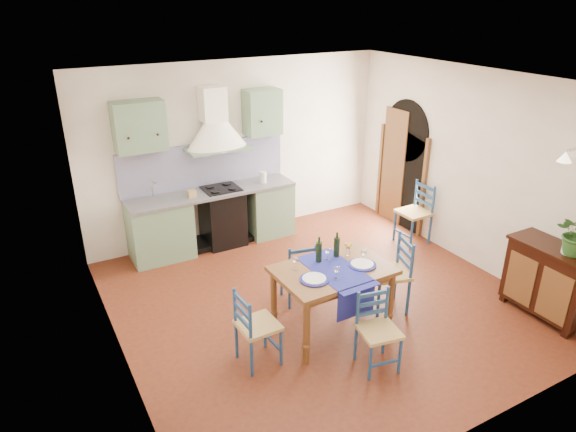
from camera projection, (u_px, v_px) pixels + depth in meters
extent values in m
plane|color=#4C1910|center=(321.00, 300.00, 6.71)|extent=(5.00, 5.00, 0.00)
cube|color=silver|center=(238.00, 150.00, 8.15)|extent=(5.00, 0.04, 2.80)
cube|color=slate|center=(160.00, 231.00, 7.64)|extent=(0.90, 0.60, 0.88)
cube|color=slate|center=(268.00, 208.00, 8.44)|extent=(0.70, 0.60, 0.88)
cube|color=black|center=(223.00, 217.00, 8.08)|extent=(0.60, 0.58, 0.88)
cube|color=slate|center=(212.00, 192.00, 7.83)|extent=(2.60, 0.64, 0.04)
cube|color=silver|center=(157.00, 202.00, 7.46)|extent=(0.45, 0.40, 0.03)
cylinder|color=silver|center=(153.00, 189.00, 7.54)|extent=(0.02, 0.02, 0.26)
cube|color=black|center=(221.00, 189.00, 7.89)|extent=(0.55, 0.48, 0.02)
cube|color=black|center=(214.00, 241.00, 8.22)|extent=(2.60, 0.50, 0.08)
cube|color=#0A0950|center=(204.00, 165.00, 7.91)|extent=(2.65, 0.05, 0.68)
cube|color=slate|center=(139.00, 126.00, 7.07)|extent=(0.70, 0.34, 0.70)
cube|color=slate|center=(262.00, 112.00, 7.92)|extent=(0.55, 0.34, 0.70)
cone|color=white|center=(217.00, 135.00, 7.61)|extent=(0.96, 0.96, 0.40)
cube|color=white|center=(213.00, 104.00, 7.50)|extent=(0.36, 0.30, 0.50)
cube|color=silver|center=(472.00, 169.00, 7.26)|extent=(0.04, 5.00, 2.80)
cube|color=black|center=(402.00, 179.00, 8.61)|extent=(0.03, 1.00, 1.65)
cylinder|color=black|center=(407.00, 131.00, 8.28)|extent=(0.03, 1.00, 1.00)
cube|color=brown|center=(423.00, 189.00, 8.16)|extent=(0.06, 0.06, 1.65)
cube|color=brown|center=(381.00, 170.00, 9.03)|extent=(0.06, 0.06, 1.65)
cube|color=brown|center=(394.00, 167.00, 8.71)|extent=(0.04, 0.55, 1.96)
cylinder|color=silver|center=(572.00, 150.00, 5.85)|extent=(0.15, 0.04, 0.04)
cone|color=#FFEDC6|center=(565.00, 157.00, 5.83)|extent=(0.16, 0.16, 0.12)
cube|color=silver|center=(109.00, 247.00, 5.03)|extent=(0.04, 5.00, 2.80)
cube|color=white|center=(327.00, 82.00, 5.59)|extent=(5.00, 5.00, 0.01)
cube|color=brown|center=(333.00, 271.00, 5.81)|extent=(1.32, 0.89, 0.05)
cube|color=brown|center=(333.00, 276.00, 5.84)|extent=(1.19, 0.76, 0.08)
cylinder|color=brown|center=(306.00, 333.00, 5.43)|extent=(0.08, 0.08, 0.78)
cylinder|color=brown|center=(274.00, 301.00, 6.00)|extent=(0.08, 0.08, 0.78)
cylinder|color=brown|center=(390.00, 303.00, 5.96)|extent=(0.08, 0.08, 0.78)
cylinder|color=brown|center=(353.00, 276.00, 6.53)|extent=(0.08, 0.08, 0.78)
cube|color=navy|center=(336.00, 270.00, 5.76)|extent=(0.51, 0.99, 0.01)
cube|color=navy|center=(356.00, 301.00, 5.52)|extent=(0.49, 0.02, 0.38)
cylinder|color=navy|center=(314.00, 279.00, 5.56)|extent=(0.33, 0.33, 0.01)
cylinder|color=silver|center=(314.00, 278.00, 5.56)|extent=(0.26, 0.26, 0.01)
cylinder|color=navy|center=(362.00, 265.00, 5.86)|extent=(0.33, 0.33, 0.01)
cylinder|color=silver|center=(362.00, 264.00, 5.86)|extent=(0.26, 0.26, 0.01)
cylinder|color=black|center=(319.00, 250.00, 5.89)|extent=(0.07, 0.07, 0.32)
cylinder|color=black|center=(337.00, 245.00, 6.00)|extent=(0.07, 0.07, 0.32)
cylinder|color=white|center=(348.00, 252.00, 6.06)|extent=(0.05, 0.05, 0.10)
sphere|color=gold|center=(348.00, 245.00, 6.02)|extent=(0.10, 0.10, 0.10)
cylinder|color=navy|center=(370.00, 363.00, 5.24)|extent=(0.03, 0.03, 0.44)
cylinder|color=navy|center=(357.00, 327.00, 5.46)|extent=(0.03, 0.03, 0.86)
cylinder|color=navy|center=(400.00, 356.00, 5.34)|extent=(0.03, 0.03, 0.44)
cylinder|color=navy|center=(385.00, 321.00, 5.56)|extent=(0.03, 0.03, 0.86)
cube|color=tan|center=(379.00, 331.00, 5.35)|extent=(0.47, 0.47, 0.04)
cube|color=navy|center=(372.00, 312.00, 5.45)|extent=(0.36, 0.09, 0.04)
cube|color=navy|center=(373.00, 303.00, 5.40)|extent=(0.36, 0.09, 0.04)
cube|color=navy|center=(373.00, 294.00, 5.36)|extent=(0.36, 0.09, 0.04)
cube|color=navy|center=(385.00, 363.00, 5.31)|extent=(0.34, 0.09, 0.02)
cylinder|color=navy|center=(306.00, 276.00, 6.84)|extent=(0.03, 0.03, 0.44)
cylinder|color=navy|center=(315.00, 275.00, 6.46)|extent=(0.03, 0.03, 0.86)
cylinder|color=navy|center=(281.00, 280.00, 6.75)|extent=(0.03, 0.03, 0.44)
cylinder|color=navy|center=(290.00, 279.00, 6.36)|extent=(0.03, 0.03, 0.86)
cube|color=tan|center=(298.00, 269.00, 6.55)|extent=(0.47, 0.47, 0.04)
cube|color=navy|center=(303.00, 267.00, 6.35)|extent=(0.36, 0.09, 0.04)
cube|color=navy|center=(303.00, 259.00, 6.31)|extent=(0.36, 0.09, 0.04)
cube|color=navy|center=(303.00, 251.00, 6.26)|extent=(0.36, 0.09, 0.04)
cube|color=navy|center=(294.00, 281.00, 6.81)|extent=(0.34, 0.09, 0.02)
cylinder|color=navy|center=(281.00, 347.00, 5.46)|extent=(0.04, 0.04, 0.45)
cylinder|color=navy|center=(251.00, 341.00, 5.21)|extent=(0.04, 0.04, 0.88)
cylinder|color=navy|center=(265.00, 330.00, 5.74)|extent=(0.04, 0.04, 0.45)
cylinder|color=navy|center=(236.00, 324.00, 5.49)|extent=(0.04, 0.04, 0.88)
cube|color=tan|center=(258.00, 325.00, 5.42)|extent=(0.43, 0.43, 0.04)
cube|color=navy|center=(243.00, 321.00, 5.29)|extent=(0.04, 0.37, 0.04)
cube|color=navy|center=(242.00, 311.00, 5.24)|extent=(0.04, 0.37, 0.04)
cube|color=navy|center=(242.00, 301.00, 5.19)|extent=(0.04, 0.37, 0.04)
cube|color=navy|center=(273.00, 342.00, 5.62)|extent=(0.04, 0.35, 0.02)
cylinder|color=navy|center=(367.00, 285.00, 6.58)|extent=(0.04, 0.04, 0.50)
cylinder|color=navy|center=(397.00, 266.00, 6.56)|extent=(0.04, 0.04, 0.98)
cylinder|color=navy|center=(378.00, 302.00, 6.23)|extent=(0.04, 0.04, 0.50)
cylinder|color=navy|center=(410.00, 281.00, 6.21)|extent=(0.04, 0.04, 0.98)
cube|color=tan|center=(389.00, 273.00, 6.33)|extent=(0.57, 0.57, 0.04)
cube|color=navy|center=(404.00, 262.00, 6.32)|extent=(0.14, 0.40, 0.05)
cube|color=navy|center=(405.00, 252.00, 6.27)|extent=(0.14, 0.40, 0.05)
cube|color=navy|center=(406.00, 243.00, 6.22)|extent=(0.14, 0.40, 0.05)
cube|color=navy|center=(372.00, 297.00, 6.42)|extent=(0.14, 0.38, 0.03)
cylinder|color=navy|center=(395.00, 226.00, 8.25)|extent=(0.04, 0.04, 0.50)
cylinder|color=navy|center=(414.00, 208.00, 8.33)|extent=(0.04, 0.04, 0.97)
cylinder|color=navy|center=(411.00, 235.00, 7.94)|extent=(0.04, 0.04, 0.50)
cylinder|color=navy|center=(432.00, 216.00, 8.02)|extent=(0.04, 0.04, 0.97)
cube|color=tan|center=(414.00, 212.00, 8.08)|extent=(0.46, 0.46, 0.04)
cube|color=navy|center=(424.00, 202.00, 8.11)|extent=(0.03, 0.41, 0.05)
cube|color=navy|center=(425.00, 195.00, 8.06)|extent=(0.03, 0.41, 0.05)
cube|color=navy|center=(426.00, 187.00, 8.01)|extent=(0.03, 0.41, 0.05)
cube|color=navy|center=(403.00, 233.00, 8.12)|extent=(0.04, 0.39, 0.03)
cube|color=black|center=(550.00, 280.00, 6.23)|extent=(0.45, 1.00, 0.82)
cube|color=black|center=(557.00, 249.00, 6.06)|extent=(0.50, 1.05, 0.04)
cube|color=brown|center=(554.00, 296.00, 5.96)|extent=(0.02, 0.38, 0.63)
cube|color=brown|center=(520.00, 279.00, 6.33)|extent=(0.02, 0.38, 0.63)
cube|color=black|center=(566.00, 334.00, 5.98)|extent=(0.08, 0.08, 0.08)
cube|color=black|center=(504.00, 298.00, 6.69)|extent=(0.08, 0.08, 0.08)
cube|color=black|center=(522.00, 291.00, 6.84)|extent=(0.08, 0.08, 0.08)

